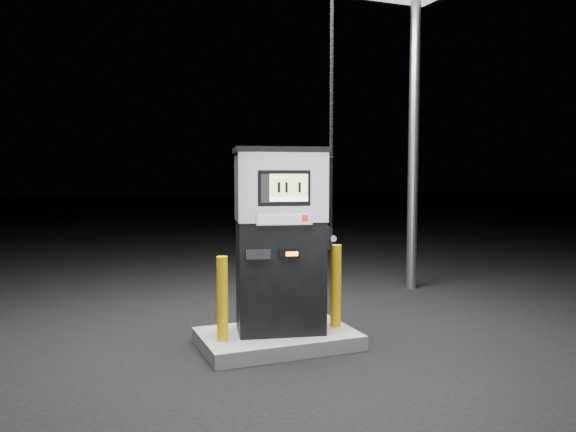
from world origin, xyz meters
name	(u,v)px	position (x,y,z in m)	size (l,w,h in m)	color
ground	(278,346)	(0.00, 0.00, 0.00)	(80.00, 80.00, 0.00)	black
pump_island	(278,339)	(0.00, 0.00, 0.07)	(1.60, 1.00, 0.15)	slate
fuel_dispenser	(281,238)	(0.04, 0.00, 1.14)	(1.11, 0.75, 3.98)	black
bollard_left	(222,299)	(-0.61, -0.08, 0.57)	(0.11, 0.11, 0.84)	#ECAA0D
bollard_right	(336,286)	(0.67, -0.02, 0.59)	(0.12, 0.12, 0.89)	#ECAA0D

